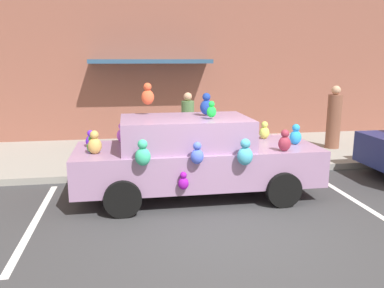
{
  "coord_description": "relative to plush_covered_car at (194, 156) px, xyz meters",
  "views": [
    {
      "loc": [
        -1.53,
        -5.41,
        2.62
      ],
      "look_at": [
        -0.22,
        2.39,
        0.9
      ],
      "focal_mm": 36.71,
      "sensor_mm": 36.0,
      "label": 1
    }
  ],
  "objects": [
    {
      "name": "sidewalk",
      "position": [
        0.28,
        3.22,
        -0.73
      ],
      "size": [
        24.0,
        4.0,
        0.15
      ],
      "primitive_type": "cube",
      "color": "gray",
      "rests_on": "ground"
    },
    {
      "name": "storefront_building",
      "position": [
        0.27,
        5.36,
        2.39
      ],
      "size": [
        24.0,
        1.25,
        6.4
      ],
      "color": "brown",
      "rests_on": "ground"
    },
    {
      "name": "ground_plane",
      "position": [
        0.28,
        -1.78,
        -0.8
      ],
      "size": [
        60.0,
        60.0,
        0.0
      ],
      "primitive_type": "plane",
      "color": "#38383A"
    },
    {
      "name": "teddy_bear_on_sidewalk",
      "position": [
        2.42,
        1.97,
        -0.36
      ],
      "size": [
        0.33,
        0.28,
        0.64
      ],
      "color": "pink",
      "rests_on": "sidewalk"
    },
    {
      "name": "plush_covered_car",
      "position": [
        0.0,
        0.0,
        0.0
      ],
      "size": [
        4.6,
        2.01,
        2.17
      ],
      "color": "#9D779F",
      "rests_on": "ground"
    },
    {
      "name": "pedestrian_near_shopfront",
      "position": [
        4.47,
        2.87,
        0.15
      ],
      "size": [
        0.39,
        0.39,
        1.75
      ],
      "color": "brown",
      "rests_on": "sidewalk"
    },
    {
      "name": "pedestrian_walking_past",
      "position": [
        0.18,
        1.94,
        0.14
      ],
      "size": [
        0.3,
        0.3,
        1.7
      ],
      "color": "#547E4A",
      "rests_on": "sidewalk"
    },
    {
      "name": "parking_stripe_rear",
      "position": [
        -2.8,
        -0.78,
        -0.8
      ],
      "size": [
        0.12,
        3.6,
        0.01
      ],
      "primitive_type": "cube",
      "color": "silver",
      "rests_on": "ground"
    },
    {
      "name": "parking_stripe_front",
      "position": [
        2.94,
        -0.78,
        -0.8
      ],
      "size": [
        0.12,
        3.6,
        0.01
      ],
      "primitive_type": "cube",
      "color": "silver",
      "rests_on": "ground"
    }
  ]
}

